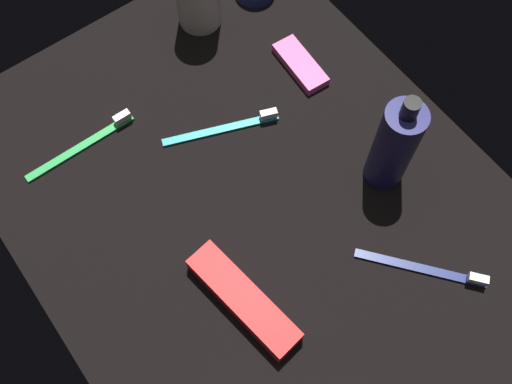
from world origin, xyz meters
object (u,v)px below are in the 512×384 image
object	(u,v)px
toothbrush_green	(87,142)
snack_bar_pink	(300,65)
lotion_bottle	(394,146)
toothbrush_navy	(429,269)
toothbrush_teal	(228,127)
toothpaste_box_red	(244,300)

from	to	relation	value
toothbrush_green	snack_bar_pink	bearing A→B (deg)	76.53
lotion_bottle	toothbrush_green	xyz separation A→B (cm)	(-30.13, -32.15, -7.70)
lotion_bottle	toothbrush_navy	distance (cm)	17.42
toothbrush_teal	snack_bar_pink	xyz separation A→B (cm)	(-2.27, 15.79, 0.14)
toothbrush_green	lotion_bottle	bearing A→B (deg)	46.86
toothbrush_green	toothpaste_box_red	bearing A→B (deg)	7.60
lotion_bottle	snack_bar_pink	size ratio (longest dim) A/B	1.82
lotion_bottle	toothbrush_green	size ratio (longest dim) A/B	1.05
toothpaste_box_red	toothbrush_green	bearing A→B (deg)	-179.82
toothbrush_teal	snack_bar_pink	bearing A→B (deg)	98.18
toothbrush_green	toothbrush_navy	bearing A→B (deg)	31.17
toothpaste_box_red	toothbrush_navy	bearing A→B (deg)	55.79
toothbrush_teal	toothpaste_box_red	distance (cm)	26.94
toothbrush_navy	toothbrush_teal	distance (cm)	35.57
toothbrush_green	snack_bar_pink	distance (cm)	35.19
lotion_bottle	snack_bar_pink	xyz separation A→B (cm)	(-21.94, 2.07, -7.56)
toothbrush_teal	toothbrush_navy	bearing A→B (deg)	14.24
toothbrush_navy	snack_bar_pink	size ratio (longest dim) A/B	1.42
toothbrush_green	toothbrush_teal	bearing A→B (deg)	60.42
lotion_bottle	toothbrush_navy	xyz separation A→B (cm)	(14.81, -4.97, -7.70)
toothbrush_teal	toothpaste_box_red	world-z (taller)	toothpaste_box_red
toothbrush_green	toothpaste_box_red	distance (cm)	33.79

